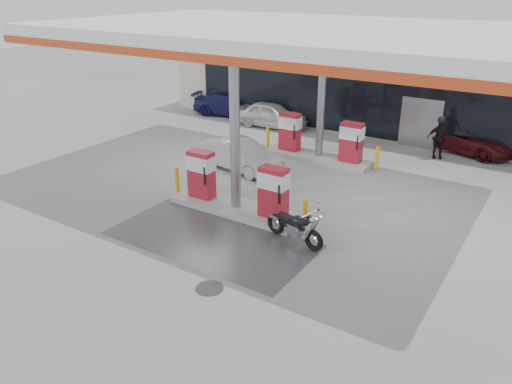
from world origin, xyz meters
TOP-DOWN VIEW (x-y plane):
  - ground at (0.00, 0.00)m, footprint 90.00×90.00m
  - wet_patch at (0.50, 0.00)m, footprint 6.00×3.00m
  - drain_cover at (2.00, -2.00)m, footprint 0.70×0.70m
  - store_building at (0.01, 15.94)m, footprint 22.00×8.22m
  - canopy at (0.00, 5.00)m, footprint 16.00×10.02m
  - pump_island_near at (0.00, 2.00)m, footprint 5.14×1.30m
  - pump_island_far at (0.00, 8.00)m, footprint 5.14×1.30m
  - parked_motorcycle at (2.62, 1.19)m, footprint 2.05×0.89m
  - sedan_white at (-4.25, 11.20)m, footprint 3.74×1.66m
  - attendant at (-1.78, 9.00)m, footprint 0.72×0.86m
  - hatchback_silver at (-2.05, 5.23)m, footprint 3.80×1.87m
  - parked_car_left at (-7.38, 12.00)m, footprint 4.42×2.54m
  - parked_car_right at (4.96, 12.43)m, footprint 4.44×2.95m
  - biker_walking at (4.09, 10.89)m, footprint 1.07×0.77m

SIDE VIEW (x-z plane):
  - ground at x=0.00m, z-range 0.00..0.00m
  - wet_patch at x=0.50m, z-range 0.00..0.00m
  - drain_cover at x=2.00m, z-range 0.00..0.01m
  - parked_motorcycle at x=2.62m, z-range -0.06..1.00m
  - parked_car_right at x=4.96m, z-range 0.00..1.13m
  - hatchback_silver at x=-2.05m, z-range 0.00..1.20m
  - parked_car_left at x=-7.38m, z-range 0.00..1.21m
  - sedan_white at x=-4.25m, z-range 0.00..1.25m
  - pump_island_near at x=0.00m, z-range -0.18..1.60m
  - pump_island_far at x=0.00m, z-range -0.18..1.60m
  - attendant at x=-1.78m, z-range 0.00..1.58m
  - biker_walking at x=4.09m, z-range 0.00..1.68m
  - store_building at x=0.01m, z-range 0.01..4.01m
  - canopy at x=0.00m, z-range 2.51..8.02m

